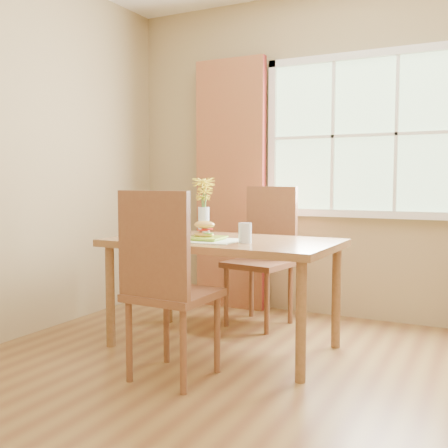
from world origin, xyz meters
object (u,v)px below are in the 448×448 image
object	(u,v)px
chair_far	(265,248)
water_glass	(245,233)
dining_table	(223,250)
croissant_sandwich	(204,229)
chair_near	(164,278)
flower_vase	(204,199)

from	to	relation	value
chair_far	water_glass	xyz separation A→B (m)	(0.20, -0.83, 0.20)
dining_table	croissant_sandwich	size ratio (longest dim) A/B	9.66
chair_far	dining_table	bearing A→B (deg)	-82.73
chair_far	water_glass	distance (m)	0.87
dining_table	chair_near	bearing A→B (deg)	-89.18
croissant_sandwich	water_glass	distance (m)	0.30
dining_table	water_glass	size ratio (longest dim) A/B	12.14
chair_near	croissant_sandwich	xyz separation A→B (m)	(-0.08, 0.61, 0.22)
chair_far	croissant_sandwich	world-z (taller)	chair_far
croissant_sandwich	water_glass	xyz separation A→B (m)	(0.30, -0.01, -0.01)
croissant_sandwich	flower_vase	distance (m)	0.38
chair_far	croissant_sandwich	size ratio (longest dim) A/B	6.85
dining_table	chair_near	xyz separation A→B (m)	(-0.00, -0.71, -0.07)
dining_table	flower_vase	xyz separation A→B (m)	(-0.25, 0.18, 0.34)
chair_near	chair_far	xyz separation A→B (m)	(0.02, 1.43, 0.00)
croissant_sandwich	water_glass	bearing A→B (deg)	2.48
chair_near	flower_vase	world-z (taller)	flower_vase
flower_vase	chair_near	bearing A→B (deg)	-74.71
water_glass	flower_vase	size ratio (longest dim) A/B	0.30
chair_near	chair_far	world-z (taller)	chair_far
chair_near	water_glass	distance (m)	0.67
croissant_sandwich	flower_vase	xyz separation A→B (m)	(-0.16, 0.29, 0.19)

